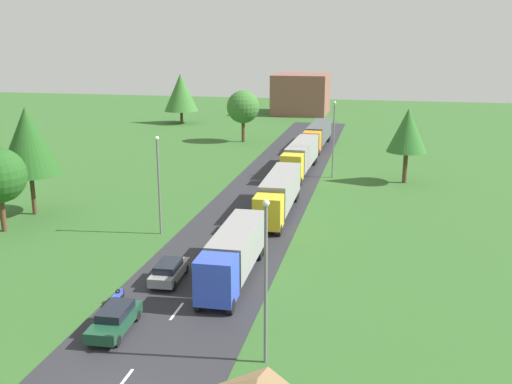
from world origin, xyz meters
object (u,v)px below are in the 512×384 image
(lamppost_lead, at_px, (266,275))
(tree_maple, at_px, (408,131))
(motorcycle_courier, at_px, (117,296))
(lamppost_third, at_px, (334,136))
(truck_third, at_px, (301,156))
(lamppost_second, at_px, (159,180))
(truck_fourth, at_px, (318,134))
(car_lead, at_px, (115,319))
(distant_building, at_px, (301,94))
(car_second, at_px, (169,271))
(tree_pine, at_px, (243,107))
(tree_birch, at_px, (181,92))
(tree_ash, at_px, (28,141))
(truck_lead, at_px, (234,252))
(truck_second, at_px, (279,193))

(lamppost_lead, relative_size, tree_maple, 1.02)
(motorcycle_courier, height_order, lamppost_third, lamppost_third)
(truck_third, height_order, tree_maple, tree_maple)
(lamppost_lead, distance_m, lamppost_second, 22.66)
(truck_fourth, distance_m, lamppost_second, 44.86)
(car_lead, bearing_deg, lamppost_lead, -8.38)
(distant_building, bearing_deg, car_second, -87.77)
(lamppost_second, bearing_deg, car_second, -65.88)
(truck_third, distance_m, lamppost_third, 5.33)
(car_second, xyz_separation_m, tree_pine, (-7.85, 55.97, 4.81))
(lamppost_third, bearing_deg, distant_building, 101.40)
(tree_birch, height_order, tree_ash, tree_ash)
(truck_lead, height_order, distant_building, distant_building)
(tree_ash, bearing_deg, truck_second, 11.93)
(motorcycle_courier, xyz_separation_m, tree_pine, (-5.83, 60.06, 5.10))
(tree_pine, bearing_deg, car_lead, -83.44)
(truck_third, relative_size, lamppost_third, 1.58)
(truck_lead, height_order, lamppost_second, lamppost_second)
(tree_ash, bearing_deg, truck_lead, -26.46)
(truck_lead, relative_size, tree_maple, 1.35)
(tree_pine, bearing_deg, tree_birch, 132.97)
(tree_pine, bearing_deg, tree_maple, -42.65)
(lamppost_lead, bearing_deg, car_second, 134.01)
(motorcycle_courier, distance_m, lamppost_second, 14.57)
(tree_birch, distance_m, tree_maple, 58.13)
(tree_maple, xyz_separation_m, tree_ash, (-35.33, -20.45, 1.00))
(lamppost_lead, xyz_separation_m, lamppost_third, (-0.17, 42.85, 0.16))
(car_second, relative_size, distant_building, 0.34)
(tree_birch, distance_m, tree_ash, 61.51)
(car_second, bearing_deg, truck_lead, 17.23)
(truck_second, height_order, car_second, truck_second)
(truck_lead, height_order, truck_third, truck_third)
(car_second, height_order, tree_birch, tree_birch)
(motorcycle_courier, distance_m, distant_building, 98.17)
(lamppost_third, bearing_deg, truck_third, 157.53)
(truck_fourth, height_order, car_lead, truck_fourth)
(tree_ash, bearing_deg, tree_birch, 95.73)
(tree_maple, relative_size, tree_pine, 1.05)
(tree_maple, distance_m, tree_ash, 40.84)
(truck_second, relative_size, lamppost_third, 1.48)
(tree_ash, relative_size, distant_building, 0.78)
(tree_birch, xyz_separation_m, tree_ash, (6.14, -61.19, 1.13))
(car_second, relative_size, tree_pine, 0.54)
(tree_pine, xyz_separation_m, tree_ash, (-10.53, -43.30, 1.52))
(tree_birch, relative_size, tree_maple, 1.11)
(lamppost_third, distance_m, tree_birch, 51.80)
(tree_birch, height_order, tree_maple, tree_birch)
(truck_fourth, relative_size, tree_maple, 1.71)
(car_second, distance_m, lamppost_lead, 13.08)
(truck_second, relative_size, truck_fourth, 0.92)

